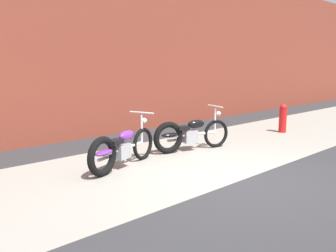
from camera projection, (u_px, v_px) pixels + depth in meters
name	position (u px, v px, depth m)	size (l,w,h in m)	color
ground_plane	(241.00, 181.00, 6.05)	(80.00, 80.00, 0.00)	#2D2D30
sidewalk_slab	(172.00, 160.00, 7.32)	(36.00, 3.50, 0.01)	gray
brick_building_wall	(85.00, 41.00, 9.38)	(36.00, 0.50, 5.22)	brown
motorcycle_purple	(119.00, 149.00, 6.64)	(1.94, 0.84, 1.03)	black
motorcycle_black	(187.00, 134.00, 8.05)	(1.96, 0.77, 1.03)	black
fire_hydrant	(283.00, 118.00, 10.33)	(0.22, 0.22, 0.84)	red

